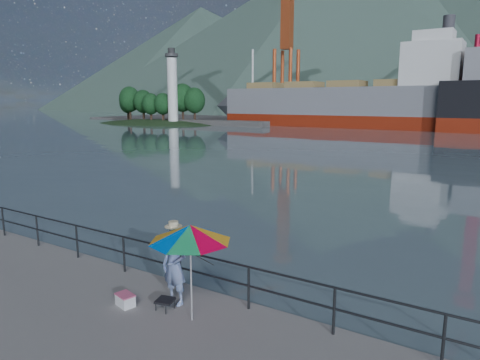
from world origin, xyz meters
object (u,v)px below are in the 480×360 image
object	(u,v)px
bulk_carrier	(353,103)
cooler_bag	(125,301)
fisherman	(175,266)
beach_umbrella	(190,233)

from	to	relation	value
bulk_carrier	cooler_bag	bearing A→B (deg)	-75.98
cooler_bag	fisherman	bearing A→B (deg)	53.98
beach_umbrella	bulk_carrier	distance (m)	74.51
fisherman	bulk_carrier	size ratio (longest dim) A/B	0.04
cooler_bag	bulk_carrier	bearing A→B (deg)	118.35
cooler_bag	bulk_carrier	distance (m)	74.46
beach_umbrella	bulk_carrier	bearing A→B (deg)	105.35
fisherman	bulk_carrier	distance (m)	73.93
beach_umbrella	bulk_carrier	world-z (taller)	bulk_carrier
fisherman	bulk_carrier	xyz separation A→B (m)	(-18.90, 71.40, 3.29)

